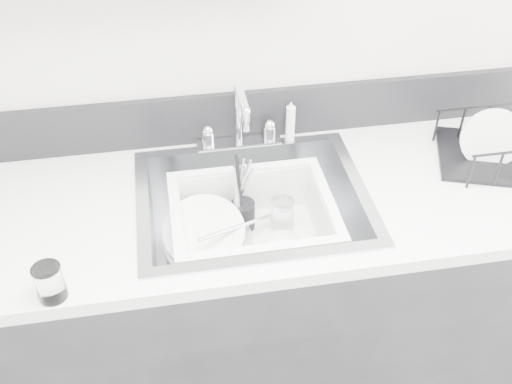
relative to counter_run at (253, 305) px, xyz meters
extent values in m
cube|color=silver|center=(0.00, 0.30, 0.84)|extent=(3.50, 0.02, 2.60)
cube|color=black|center=(0.00, 0.00, -0.02)|extent=(3.20, 0.62, 0.88)
cube|color=white|center=(0.00, 0.00, 0.44)|extent=(3.20, 0.62, 0.04)
cube|color=black|center=(0.00, 0.30, 0.54)|extent=(3.20, 0.02, 0.16)
cube|color=silver|center=(0.00, 0.25, 0.47)|extent=(0.26, 0.06, 0.02)
cylinder|color=silver|center=(-0.10, 0.25, 0.50)|extent=(0.04, 0.04, 0.05)
cylinder|color=silver|center=(0.10, 0.25, 0.50)|extent=(0.04, 0.04, 0.05)
cylinder|color=silver|center=(0.00, 0.25, 0.57)|extent=(0.02, 0.02, 0.20)
cylinder|color=silver|center=(0.00, 0.18, 0.68)|extent=(0.02, 0.15, 0.02)
cylinder|color=white|center=(0.16, 0.25, 0.53)|extent=(0.03, 0.03, 0.14)
cylinder|color=white|center=(-0.13, -0.02, 0.32)|extent=(0.26, 0.26, 0.02)
cylinder|color=white|center=(-0.13, -0.01, 0.33)|extent=(0.24, 0.24, 0.02)
cylinder|color=white|center=(-0.14, -0.02, 0.37)|extent=(0.28, 0.27, 0.10)
cylinder|color=black|center=(-0.02, 0.05, 0.35)|extent=(0.07, 0.07, 0.09)
cylinder|color=silver|center=(-0.03, 0.06, 0.43)|extent=(0.01, 0.05, 0.18)
cylinder|color=silver|center=(-0.01, 0.04, 0.42)|extent=(0.02, 0.04, 0.16)
cylinder|color=black|center=(-0.03, 0.06, 0.45)|extent=(0.01, 0.05, 0.19)
cylinder|color=white|center=(0.09, 0.03, 0.36)|extent=(0.07, 0.07, 0.10)
cylinder|color=white|center=(-0.51, -0.27, 0.51)|extent=(0.07, 0.07, 0.09)
imported|color=white|center=(0.08, -0.08, 0.32)|extent=(0.14, 0.14, 0.04)
camera|label=1|loc=(-0.21, -1.25, 1.53)|focal=42.00mm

